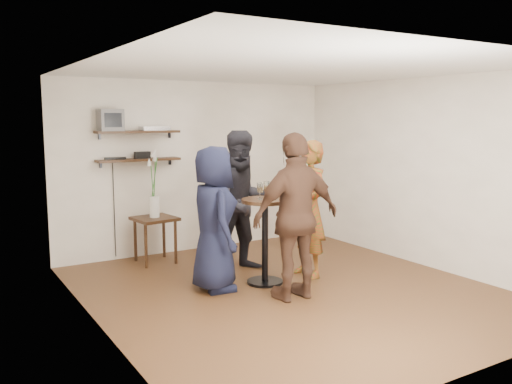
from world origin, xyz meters
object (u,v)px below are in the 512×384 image
(side_table, at_px, (155,225))
(person_navy, at_px, (214,219))
(crt_monitor, at_px, (110,120))
(drinks_table, at_px, (265,229))
(person_plaid, at_px, (309,209))
(person_dark, at_px, (243,201))
(person_brown, at_px, (296,217))
(radio, at_px, (142,155))
(dvd_deck, at_px, (154,128))

(side_table, distance_m, person_navy, 1.58)
(crt_monitor, xyz_separation_m, drinks_table, (1.30, -1.97, -1.33))
(person_plaid, relative_size, person_dark, 0.94)
(side_table, relative_size, person_brown, 0.35)
(radio, relative_size, person_navy, 0.13)
(crt_monitor, distance_m, dvd_deck, 0.66)
(drinks_table, xyz_separation_m, person_navy, (-0.65, 0.11, 0.18))
(person_brown, bearing_deg, crt_monitor, -63.59)
(dvd_deck, xyz_separation_m, drinks_table, (0.66, -1.97, -1.21))
(drinks_table, relative_size, person_plaid, 0.60)
(crt_monitor, xyz_separation_m, dvd_deck, (0.64, 0.00, -0.12))
(crt_monitor, xyz_separation_m, person_plaid, (1.96, -1.98, -1.13))
(dvd_deck, relative_size, person_navy, 0.23)
(dvd_deck, xyz_separation_m, person_dark, (0.73, -1.31, -0.96))
(radio, height_order, person_navy, person_navy)
(side_table, bearing_deg, person_dark, -48.29)
(radio, bearing_deg, drinks_table, -66.67)
(radio, distance_m, person_plaid, 2.57)
(dvd_deck, height_order, radio, dvd_deck)
(dvd_deck, bearing_deg, drinks_table, -71.59)
(person_dark, bearing_deg, person_navy, -136.43)
(person_brown, bearing_deg, dvd_deck, -75.90)
(person_navy, bearing_deg, crt_monitor, 28.34)
(person_plaid, bearing_deg, drinks_table, -90.00)
(drinks_table, bearing_deg, person_dark, 83.67)
(drinks_table, xyz_separation_m, person_dark, (0.07, 0.66, 0.26))
(crt_monitor, distance_m, person_plaid, 3.01)
(crt_monitor, bearing_deg, radio, 0.00)
(person_navy, bearing_deg, drinks_table, -90.00)
(dvd_deck, distance_m, person_plaid, 2.58)
(person_dark, bearing_deg, side_table, 138.04)
(person_navy, bearing_deg, side_table, 14.95)
(dvd_deck, height_order, drinks_table, dvd_deck)
(person_plaid, bearing_deg, side_table, -137.35)
(radio, bearing_deg, crt_monitor, 180.00)
(drinks_table, distance_m, person_dark, 0.71)
(dvd_deck, height_order, person_navy, dvd_deck)
(person_dark, height_order, person_navy, person_dark)
(person_navy, distance_m, person_brown, 1.01)
(crt_monitor, height_order, person_navy, crt_monitor)
(drinks_table, relative_size, person_navy, 0.62)
(crt_monitor, relative_size, person_brown, 0.17)
(side_table, relative_size, drinks_table, 0.62)
(radio, height_order, drinks_table, radio)
(drinks_table, relative_size, person_brown, 0.56)
(side_table, xyz_separation_m, drinks_table, (0.81, -1.64, 0.14))
(crt_monitor, xyz_separation_m, person_navy, (0.65, -1.86, -1.15))
(dvd_deck, height_order, person_dark, dvd_deck)
(radio, distance_m, person_navy, 1.98)
(person_plaid, distance_m, person_brown, 0.93)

